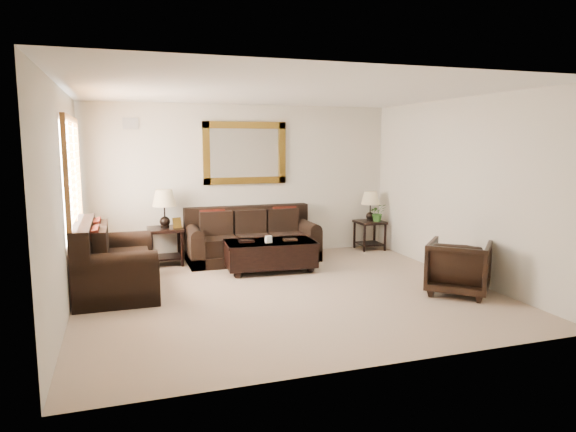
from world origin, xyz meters
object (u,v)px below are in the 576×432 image
object	(u,v)px
end_table_right	(370,212)
sofa	(252,241)
end_table_left	(165,216)
coffee_table	(270,252)
armchair	(459,265)
loveseat	(111,266)

from	to	relation	value
end_table_right	sofa	bearing A→B (deg)	-176.40
end_table_left	coffee_table	world-z (taller)	end_table_left
coffee_table	armchair	size ratio (longest dim) A/B	1.83
end_table_right	coffee_table	bearing A→B (deg)	-156.11
sofa	loveseat	xyz separation A→B (m)	(-2.30, -1.29, 0.03)
loveseat	coffee_table	xyz separation A→B (m)	(2.39, 0.42, -0.06)
sofa	armchair	distance (m)	3.58
loveseat	end_table_left	bearing A→B (deg)	-31.25
end_table_right	coffee_table	xyz separation A→B (m)	(-2.28, -1.01, -0.42)
sofa	coffee_table	bearing A→B (deg)	-84.43
end_table_right	coffee_table	distance (m)	2.53
sofa	end_table_left	bearing A→B (deg)	175.51
sofa	loveseat	size ratio (longest dim) A/B	1.28
armchair	sofa	bearing A→B (deg)	-9.27
loveseat	end_table_right	bearing A→B (deg)	-72.92
loveseat	end_table_right	xyz separation A→B (m)	(4.67, 1.44, 0.36)
sofa	end_table_right	xyz separation A→B (m)	(2.37, 0.15, 0.39)
sofa	end_table_right	world-z (taller)	end_table_right
end_table_left	coffee_table	distance (m)	1.90
end_table_left	coffee_table	xyz separation A→B (m)	(1.54, -0.98, -0.52)
sofa	end_table_right	size ratio (longest dim) A/B	2.01
end_table_right	armchair	distance (m)	3.02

